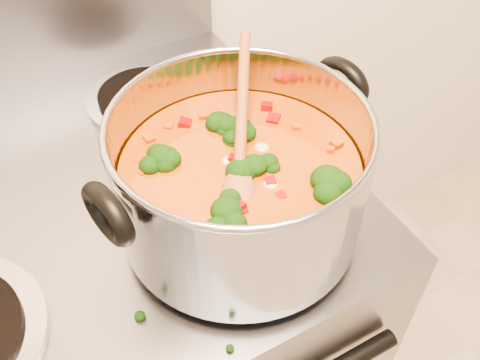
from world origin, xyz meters
name	(u,v)px	position (x,y,z in m)	size (l,w,h in m)	color
electric_range	(118,351)	(0.03, 1.16, 0.47)	(0.75, 0.68, 1.08)	gray
stockpot	(240,180)	(0.21, 1.00, 1.01)	(0.36, 0.29, 0.18)	#A6A7AE
wooden_spoon	(240,148)	(0.21, 1.00, 1.05)	(0.15, 0.22, 0.10)	brown
cooktop_crumbs	(190,208)	(0.17, 1.06, 0.92)	(0.39, 0.35, 0.01)	black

